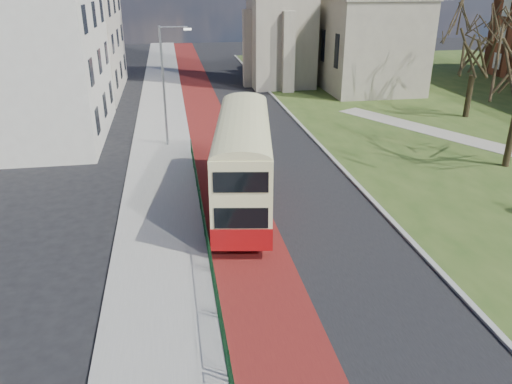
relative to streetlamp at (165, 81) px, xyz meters
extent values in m
plane|color=black|center=(4.35, -18.00, -4.59)|extent=(160.00, 160.00, 0.00)
cube|color=black|center=(5.85, 2.00, -4.59)|extent=(9.00, 120.00, 0.01)
cube|color=#591414|center=(3.15, 2.00, -4.59)|extent=(3.40, 120.00, 0.01)
cube|color=gray|center=(-0.65, 2.00, -4.53)|extent=(4.00, 120.00, 0.12)
cube|color=#999993|center=(1.35, 2.00, -4.53)|extent=(0.25, 120.00, 0.13)
cube|color=#999993|center=(10.45, 4.00, -4.53)|extent=(0.25, 80.00, 0.13)
cylinder|color=#0B3418|center=(1.40, -14.00, -3.49)|extent=(0.04, 24.00, 0.04)
cylinder|color=#0B3418|center=(1.40, -14.00, -4.44)|extent=(0.04, 24.00, 0.04)
cube|color=gray|center=(20.85, 20.00, -0.09)|extent=(9.00, 18.00, 9.00)
cube|color=beige|center=(-9.65, 4.00, 1.66)|extent=(10.00, 14.00, 12.50)
cube|color=beige|center=(-9.65, 20.00, 0.91)|extent=(10.00, 16.00, 11.00)
cylinder|color=gray|center=(-0.15, 0.00, -0.47)|extent=(0.16, 0.16, 8.00)
cylinder|color=gray|center=(0.75, 0.00, 3.43)|extent=(1.80, 0.10, 0.10)
cube|color=silver|center=(1.65, 0.00, 3.28)|extent=(0.50, 0.18, 0.12)
cube|color=#9F0E10|center=(3.64, -11.02, -3.57)|extent=(4.33, 11.32, 1.00)
cube|color=#EFEBA2|center=(3.64, -11.02, -1.61)|extent=(4.30, 11.26, 2.91)
cube|color=black|center=(2.45, -10.52, -2.52)|extent=(1.54, 8.95, 0.95)
cube|color=black|center=(4.94, -10.93, -2.52)|extent=(1.54, 8.95, 0.95)
cube|color=black|center=(2.40, -10.82, -1.01)|extent=(1.69, 9.82, 0.90)
cube|color=black|center=(4.89, -11.23, -1.01)|extent=(1.69, 9.82, 0.90)
cube|color=black|center=(4.54, -5.61, -2.52)|extent=(2.24, 0.45, 1.05)
cube|color=black|center=(4.54, -5.61, -1.01)|extent=(2.24, 0.45, 0.90)
cube|color=orange|center=(4.54, -5.61, -0.44)|extent=(1.78, 0.39, 0.30)
cylinder|color=black|center=(3.11, -7.13, -4.07)|extent=(0.47, 1.08, 1.04)
cylinder|color=black|center=(5.40, -7.51, -4.07)|extent=(0.47, 1.08, 1.04)
cylinder|color=black|center=(1.96, -14.10, -4.07)|extent=(0.47, 1.08, 1.04)
cylinder|color=black|center=(4.25, -14.48, -4.07)|extent=(0.47, 1.08, 1.04)
cylinder|color=#322819|center=(20.76, -7.88, -2.42)|extent=(0.49, 0.49, 4.27)
cylinder|color=black|center=(25.04, 3.81, -2.79)|extent=(0.60, 0.60, 3.52)
camera|label=1|loc=(0.26, -34.29, 6.27)|focal=35.00mm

